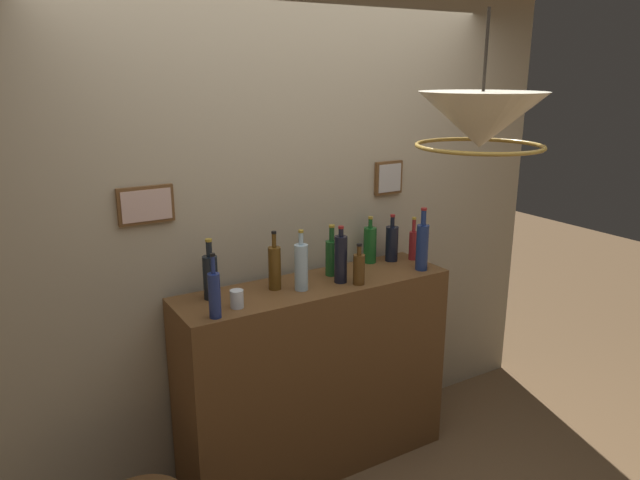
% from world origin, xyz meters
% --- Properties ---
extents(panelled_rear_partition, '(3.57, 0.15, 2.77)m').
position_xyz_m(panelled_rear_partition, '(-0.00, 1.10, 1.47)').
color(panelled_rear_partition, '#BCAD8E').
rests_on(panelled_rear_partition, ground).
extents(bar_shelf_unit, '(1.50, 0.41, 1.09)m').
position_xyz_m(bar_shelf_unit, '(0.00, 0.81, 0.55)').
color(bar_shelf_unit, brown).
rests_on(bar_shelf_unit, ground).
extents(liquor_bottle_rye, '(0.07, 0.07, 0.31)m').
position_xyz_m(liquor_bottle_rye, '(-0.22, 0.85, 1.21)').
color(liquor_bottle_rye, brown).
rests_on(liquor_bottle_rye, bar_shelf_unit).
extents(liquor_bottle_gin, '(0.07, 0.07, 0.28)m').
position_xyz_m(liquor_bottle_gin, '(0.15, 0.88, 1.20)').
color(liquor_bottle_gin, '#1B5021').
rests_on(liquor_bottle_gin, bar_shelf_unit).
extents(liquor_bottle_vodka, '(0.08, 0.08, 0.27)m').
position_xyz_m(liquor_bottle_vodka, '(0.46, 0.96, 1.20)').
color(liquor_bottle_vodka, '#185720').
rests_on(liquor_bottle_vodka, bar_shelf_unit).
extents(liquor_bottle_bourbon, '(0.07, 0.07, 0.31)m').
position_xyz_m(liquor_bottle_bourbon, '(-0.11, 0.77, 1.22)').
color(liquor_bottle_bourbon, silver).
rests_on(liquor_bottle_bourbon, bar_shelf_unit).
extents(liquor_bottle_rum, '(0.07, 0.07, 0.28)m').
position_xyz_m(liquor_bottle_rum, '(0.58, 0.92, 1.20)').
color(liquor_bottle_rum, black).
rests_on(liquor_bottle_rum, bar_shelf_unit).
extents(liquor_bottle_whiskey, '(0.07, 0.07, 0.30)m').
position_xyz_m(liquor_bottle_whiskey, '(-0.54, 0.89, 1.21)').
color(liquor_bottle_whiskey, black).
rests_on(liquor_bottle_whiskey, bar_shelf_unit).
extents(liquor_bottle_tequila, '(0.07, 0.07, 0.36)m').
position_xyz_m(liquor_bottle_tequila, '(0.63, 0.70, 1.23)').
color(liquor_bottle_tequila, navy).
rests_on(liquor_bottle_tequila, bar_shelf_unit).
extents(liquor_bottle_mezcal, '(0.06, 0.06, 0.30)m').
position_xyz_m(liquor_bottle_mezcal, '(-0.61, 0.66, 1.21)').
color(liquor_bottle_mezcal, navy).
rests_on(liquor_bottle_mezcal, bar_shelf_unit).
extents(liquor_bottle_sherry, '(0.05, 0.05, 0.26)m').
position_xyz_m(liquor_bottle_sherry, '(0.71, 0.87, 1.19)').
color(liquor_bottle_sherry, maroon).
rests_on(liquor_bottle_sherry, bar_shelf_unit).
extents(liquor_bottle_amaro, '(0.06, 0.06, 0.22)m').
position_xyz_m(liquor_bottle_amaro, '(0.19, 0.69, 1.18)').
color(liquor_bottle_amaro, '#583715').
rests_on(liquor_bottle_amaro, bar_shelf_unit).
extents(liquor_bottle_vermouth, '(0.07, 0.07, 0.31)m').
position_xyz_m(liquor_bottle_vermouth, '(0.13, 0.76, 1.22)').
color(liquor_bottle_vermouth, black).
rests_on(liquor_bottle_vermouth, bar_shelf_unit).
extents(glass_tumbler_rocks, '(0.06, 0.06, 0.09)m').
position_xyz_m(glass_tumbler_rocks, '(-0.48, 0.72, 1.13)').
color(glass_tumbler_rocks, silver).
rests_on(glass_tumbler_rocks, bar_shelf_unit).
extents(pendant_lamp, '(0.49, 0.49, 0.50)m').
position_xyz_m(pendant_lamp, '(0.19, -0.09, 1.98)').
color(pendant_lamp, '#EFE5C6').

